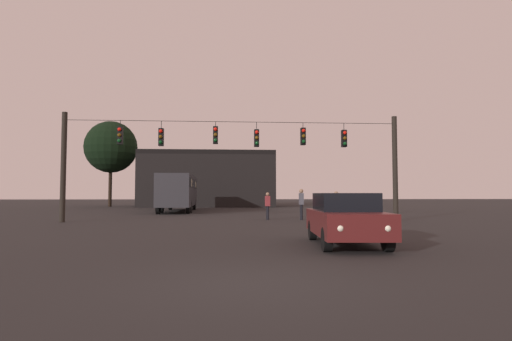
{
  "coord_description": "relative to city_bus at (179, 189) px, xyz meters",
  "views": [
    {
      "loc": [
        -0.42,
        -7.08,
        1.5
      ],
      "look_at": [
        1.32,
        17.35,
        2.85
      ],
      "focal_mm": 29.58,
      "sensor_mm": 36.0,
      "label": 1
    }
  ],
  "objects": [
    {
      "name": "pedestrian_crossing_left",
      "position": [
        8.35,
        -11.97,
        -0.85
      ],
      "size": [
        0.25,
        0.37,
        1.77
      ],
      "color": "black",
      "rests_on": "ground"
    },
    {
      "name": "overhead_signal_span",
      "position": [
        4.45,
        -13.12,
        1.76
      ],
      "size": [
        18.35,
        0.44,
        5.86
      ],
      "color": "black",
      "rests_on": "ground"
    },
    {
      "name": "city_bus",
      "position": [
        0.0,
        0.0,
        0.0
      ],
      "size": [
        2.74,
        11.05,
        3.0
      ],
      "color": "#2D2D33",
      "rests_on": "ground"
    },
    {
      "name": "car_near_right",
      "position": [
        7.52,
        -23.85,
        -1.07
      ],
      "size": [
        2.12,
        4.44,
        1.52
      ],
      "color": "#511919",
      "rests_on": "ground"
    },
    {
      "name": "tree_left_silhouette",
      "position": [
        -9.5,
        14.27,
        5.11
      ],
      "size": [
        6.06,
        6.06,
        10.02
      ],
      "color": "black",
      "rests_on": "ground"
    },
    {
      "name": "pedestrian_crossing_right",
      "position": [
        9.85,
        -14.01,
        -0.95
      ],
      "size": [
        0.27,
        0.38,
        1.63
      ],
      "color": "black",
      "rests_on": "ground"
    },
    {
      "name": "pedestrian_crossing_center",
      "position": [
        6.43,
        -11.61,
        -0.98
      ],
      "size": [
        0.28,
        0.38,
        1.58
      ],
      "color": "black",
      "rests_on": "ground"
    },
    {
      "name": "corner_building",
      "position": [
        1.88,
        15.94,
        1.3
      ],
      "size": [
        15.22,
        12.12,
        6.34
      ],
      "color": "black",
      "rests_on": "ground"
    },
    {
      "name": "ground_plane",
      "position": [
        4.44,
        -4.48,
        -1.87
      ],
      "size": [
        168.0,
        168.0,
        0.0
      ],
      "primitive_type": "plane",
      "color": "black",
      "rests_on": "ground"
    }
  ]
}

